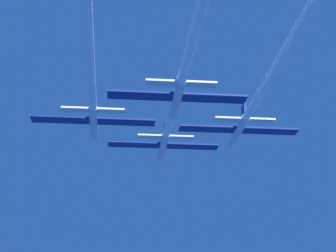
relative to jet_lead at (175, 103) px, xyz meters
name	(u,v)px	position (x,y,z in m)	size (l,w,h in m)	color
jet_lead	(175,103)	(0.00, 0.00, 0.00)	(20.19, 68.69, 3.34)	silver
jet_left_wing	(90,63)	(-12.45, -12.25, -0.08)	(20.19, 70.69, 3.34)	silver
jet_right_wing	(273,71)	(11.88, -12.80, -0.42)	(20.19, 74.10, 3.34)	silver
jet_slot	(195,32)	(-0.08, -23.04, -1.01)	(20.19, 65.96, 3.34)	silver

